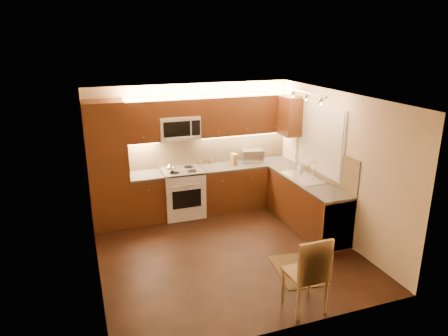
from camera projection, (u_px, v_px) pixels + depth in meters
name	position (u px, v px, depth m)	size (l,w,h in m)	color
floor	(227.00, 251.00, 6.80)	(4.00, 4.00, 0.01)	black
ceiling	(227.00, 98.00, 6.03)	(4.00, 4.00, 0.01)	beige
wall_back	(192.00, 148.00, 8.21)	(4.00, 0.01, 2.50)	beige
wall_front	(289.00, 235.00, 4.62)	(4.00, 0.01, 2.50)	beige
wall_left	(92.00, 195.00, 5.77)	(0.01, 4.00, 2.50)	beige
wall_right	(338.00, 166.00, 7.06)	(0.01, 4.00, 2.50)	beige
pantry	(108.00, 165.00, 7.44)	(0.70, 0.60, 2.30)	#48250F
base_cab_back_left	(147.00, 198.00, 7.87)	(0.62, 0.60, 0.86)	#48250F
counter_back_left	(145.00, 176.00, 7.73)	(0.62, 0.60, 0.04)	#353330
base_cab_back_right	(246.00, 186.00, 8.52)	(1.92, 0.60, 0.86)	#48250F
counter_back_right	(246.00, 165.00, 8.39)	(1.92, 0.60, 0.04)	#353330
base_cab_right	(307.00, 204.00, 7.57)	(0.60, 2.00, 0.86)	#48250F
counter_right	(308.00, 181.00, 7.43)	(0.60, 2.00, 0.04)	#353330
dishwasher	(329.00, 220.00, 6.94)	(0.58, 0.60, 0.84)	silver
backsplash_back	(209.00, 149.00, 8.33)	(3.30, 0.02, 0.60)	tan
backsplash_right	(324.00, 162.00, 7.43)	(0.02, 2.00, 0.60)	tan
upper_cab_back_left	(141.00, 121.00, 7.54)	(0.62, 0.35, 0.75)	#48250F
upper_cab_back_right	(245.00, 115.00, 8.19)	(1.92, 0.35, 0.75)	#48250F
upper_cab_bridge	(178.00, 107.00, 7.70)	(0.76, 0.35, 0.31)	#48250F
upper_cab_right_corner	(290.00, 116.00, 8.07)	(0.35, 0.50, 0.75)	#48250F
stove	(183.00, 193.00, 8.06)	(0.76, 0.65, 0.92)	silver
microwave	(179.00, 127.00, 7.80)	(0.76, 0.38, 0.44)	silver
window_frame	(321.00, 139.00, 7.44)	(0.03, 1.44, 1.24)	silver
window_blinds	(320.00, 139.00, 7.43)	(0.02, 1.36, 1.16)	silver
sink	(304.00, 174.00, 7.54)	(0.52, 0.86, 0.15)	silver
faucet	(313.00, 169.00, 7.57)	(0.20, 0.04, 0.30)	silver
track_light_bar	(306.00, 92.00, 6.90)	(0.04, 1.20, 0.03)	silver
kettle	(170.00, 168.00, 7.75)	(0.17, 0.17, 0.19)	silver
toaster_oven	(252.00, 156.00, 8.48)	(0.43, 0.32, 0.26)	silver
knife_block	(234.00, 159.00, 8.31)	(0.10, 0.16, 0.22)	olive
spice_jar_a	(212.00, 161.00, 8.37)	(0.05, 0.05, 0.09)	silver
spice_jar_b	(211.00, 161.00, 8.36)	(0.05, 0.05, 0.10)	brown
spice_jar_c	(225.00, 161.00, 8.42)	(0.05, 0.05, 0.09)	silver
spice_jar_d	(200.00, 162.00, 8.29)	(0.04, 0.04, 0.10)	#A67132
soap_bottle	(300.00, 165.00, 7.96)	(0.08, 0.08, 0.18)	silver
rug	(297.00, 270.00, 6.24)	(0.63, 0.95, 0.01)	black
dining_chair	(305.00, 272.00, 5.25)	(0.46, 0.46, 1.04)	olive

